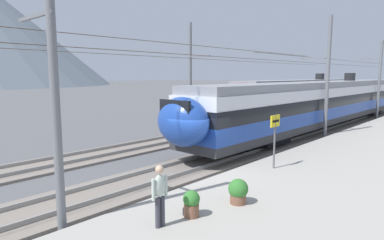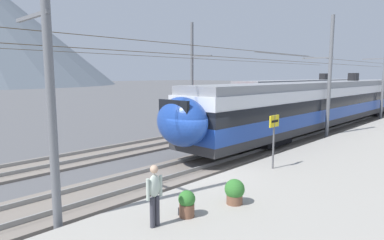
% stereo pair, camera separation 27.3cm
% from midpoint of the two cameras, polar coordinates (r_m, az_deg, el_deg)
% --- Properties ---
extents(ground_plane, '(400.00, 400.00, 0.00)m').
position_cam_midpoint_polar(ground_plane, '(14.70, 2.76, -9.52)').
color(ground_plane, '#565659').
extents(platform_slab, '(120.00, 8.35, 0.34)m').
position_cam_midpoint_polar(platform_slab, '(12.10, 22.03, -13.11)').
color(platform_slab, '#A39E93').
rests_on(platform_slab, ground).
extents(track_near, '(120.00, 3.00, 0.28)m').
position_cam_midpoint_polar(track_near, '(15.47, -0.65, -8.37)').
color(track_near, slate).
rests_on(track_near, ground).
extents(track_far, '(120.00, 3.00, 0.28)m').
position_cam_midpoint_polar(track_far, '(19.45, -11.97, -5.17)').
color(track_far, slate).
rests_on(track_far, ground).
extents(train_near_platform, '(34.77, 3.02, 4.27)m').
position_cam_midpoint_polar(train_near_platform, '(29.02, 22.68, 2.95)').
color(train_near_platform, '#2D2D30').
rests_on(train_near_platform, track_near).
extents(train_far_track, '(26.44, 2.97, 4.27)m').
position_cam_midpoint_polar(train_far_track, '(38.01, 19.31, 4.10)').
color(train_far_track, '#2D2D30').
rests_on(train_far_track, track_far).
extents(catenary_mast_west, '(38.53, 2.12, 8.09)m').
position_cam_midpoint_polar(catenary_mast_west, '(9.49, -22.84, 6.13)').
color(catenary_mast_west, slate).
rests_on(catenary_mast_west, ground).
extents(catenary_mast_mid, '(38.53, 2.12, 8.25)m').
position_cam_midpoint_polar(catenary_mast_mid, '(24.02, 22.71, 6.84)').
color(catenary_mast_mid, slate).
rests_on(catenary_mast_mid, ground).
extents(catenary_mast_east, '(38.53, 2.12, 7.61)m').
position_cam_midpoint_polar(catenary_mast_east, '(36.45, 30.14, 6.12)').
color(catenary_mast_east, slate).
rests_on(catenary_mast_east, ground).
extents(catenary_mast_far_side, '(38.53, 2.11, 8.28)m').
position_cam_midpoint_polar(catenary_mast_far_side, '(25.41, 0.48, 7.53)').
color(catenary_mast_far_side, slate).
rests_on(catenary_mast_far_side, ground).
extents(platform_sign, '(0.70, 0.08, 2.33)m').
position_cam_midpoint_polar(platform_sign, '(14.58, 14.48, -1.65)').
color(platform_sign, '#59595B').
rests_on(platform_sign, platform_slab).
extents(passenger_walking, '(0.53, 0.22, 1.69)m').
position_cam_midpoint_polar(passenger_walking, '(8.99, -5.61, -12.34)').
color(passenger_walking, '#383842').
rests_on(passenger_walking, platform_slab).
extents(handbag_beside_passenger, '(0.32, 0.18, 0.36)m').
position_cam_midpoint_polar(handbag_beside_passenger, '(9.95, -0.53, -15.35)').
color(handbag_beside_passenger, black).
rests_on(handbag_beside_passenger, platform_slab).
extents(potted_plant_platform_edge, '(0.63, 0.63, 0.80)m').
position_cam_midpoint_polar(potted_plant_platform_edge, '(10.70, 8.10, -11.97)').
color(potted_plant_platform_edge, brown).
rests_on(potted_plant_platform_edge, platform_slab).
extents(potted_plant_by_shelter, '(0.49, 0.49, 0.77)m').
position_cam_midpoint_polar(potted_plant_by_shelter, '(9.72, -0.07, -14.03)').
color(potted_plant_by_shelter, brown).
rests_on(potted_plant_by_shelter, platform_slab).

